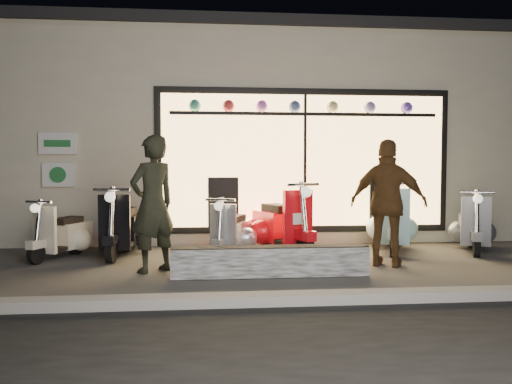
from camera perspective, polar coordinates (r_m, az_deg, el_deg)
ground at (r=7.32m, az=2.22°, el=-8.47°), size 40.00×40.00×0.00m
kerb at (r=5.38m, az=5.09°, el=-12.04°), size 40.00×0.25×0.12m
shop_building at (r=12.15m, az=-0.85°, el=6.05°), size 10.20×6.23×4.20m
graffiti_barrier at (r=6.63m, az=1.64°, el=-7.92°), size 2.59×0.28×0.40m
scooter_silver at (r=8.13m, az=-2.62°, el=-4.67°), size 0.72×1.28×0.92m
scooter_red at (r=8.49m, az=2.67°, el=-3.76°), size 0.89×1.57×1.14m
scooter_black at (r=8.53m, az=-14.89°, el=-4.00°), size 0.54×1.50×1.07m
scooter_cream at (r=8.56m, az=-20.90°, el=-4.54°), size 0.73×1.23×0.90m
scooter_blue at (r=9.07m, az=15.30°, el=-3.39°), size 0.86×1.60×1.15m
scooter_grey at (r=9.44m, az=23.54°, el=-3.65°), size 0.83×1.38×1.01m
man at (r=6.96m, az=-11.73°, el=-1.32°), size 0.81×0.79×1.88m
woman at (r=7.43m, az=14.86°, el=-1.23°), size 1.16×0.91×1.84m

